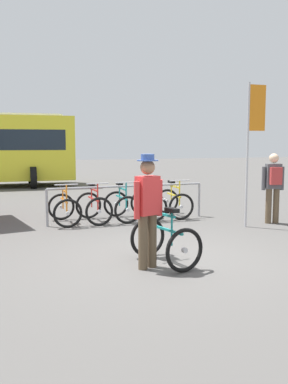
# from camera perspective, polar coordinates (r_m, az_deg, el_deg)

# --- Properties ---
(ground_plane) EXTENTS (80.00, 80.00, 0.00)m
(ground_plane) POSITION_cam_1_polar(r_m,az_deg,el_deg) (7.04, 2.92, -8.93)
(ground_plane) COLOR #514F4C
(bike_rack_rail) EXTENTS (3.91, 0.19, 0.88)m
(bike_rack_rail) POSITION_cam_1_polar(r_m,az_deg,el_deg) (10.19, -2.17, -0.13)
(bike_rack_rail) COLOR #99999E
(bike_rack_rail) RESTS_ON ground
(racked_bike_orange) EXTENTS (0.67, 1.11, 0.98)m
(racked_bike_orange) POSITION_cam_1_polar(r_m,az_deg,el_deg) (10.04, -10.67, -2.17)
(racked_bike_orange) COLOR black
(racked_bike_orange) RESTS_ON ground
(racked_bike_red) EXTENTS (0.71, 1.14, 0.97)m
(racked_bike_red) POSITION_cam_1_polar(r_m,az_deg,el_deg) (10.18, -6.79, -1.98)
(racked_bike_red) COLOR black
(racked_bike_red) RESTS_ON ground
(racked_bike_teal) EXTENTS (0.67, 1.10, 0.97)m
(racked_bike_teal) POSITION_cam_1_polar(r_m,az_deg,el_deg) (10.37, -3.03, -1.79)
(racked_bike_teal) COLOR black
(racked_bike_teal) RESTS_ON ground
(racked_bike_white) EXTENTS (0.70, 1.13, 0.97)m
(racked_bike_white) POSITION_cam_1_polar(r_m,az_deg,el_deg) (10.60, 0.58, -1.60)
(racked_bike_white) COLOR black
(racked_bike_white) RESTS_ON ground
(racked_bike_yellow) EXTENTS (0.69, 1.14, 0.98)m
(racked_bike_yellow) POSITION_cam_1_polar(r_m,az_deg,el_deg) (10.87, 4.03, -1.40)
(racked_bike_yellow) COLOR black
(racked_bike_yellow) RESTS_ON ground
(featured_bicycle) EXTENTS (0.88, 1.25, 1.09)m
(featured_bicycle) POSITION_cam_1_polar(r_m,az_deg,el_deg) (6.73, 2.24, -5.40)
(featured_bicycle) COLOR black
(featured_bicycle) RESTS_ON ground
(person_with_featured_bike) EXTENTS (0.50, 0.32, 1.72)m
(person_with_featured_bike) POSITION_cam_1_polar(r_m,az_deg,el_deg) (6.32, 0.49, -1.93)
(person_with_featured_bike) COLOR brown
(person_with_featured_bike) RESTS_ON ground
(pedestrian_with_backpack) EXTENTS (0.51, 0.40, 1.64)m
(pedestrian_with_backpack) POSITION_cam_1_polar(r_m,az_deg,el_deg) (10.32, 17.00, 1.08)
(pedestrian_with_backpack) COLOR brown
(pedestrian_with_backpack) RESTS_ON ground
(banner_flag) EXTENTS (0.45, 0.05, 3.20)m
(banner_flag) POSITION_cam_1_polar(r_m,az_deg,el_deg) (9.76, 14.49, 8.45)
(banner_flag) COLOR #B2B2B7
(banner_flag) RESTS_ON ground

